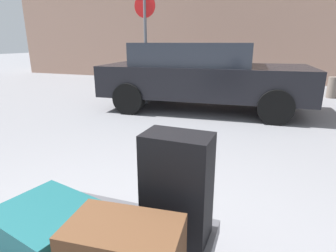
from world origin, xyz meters
TOP-DOWN VIEW (x-y plane):
  - luggage_cart at (0.00, 0.00)m, footprint 1.26×0.86m
  - suitcase_teal_rear_right at (-0.24, -0.11)m, footprint 0.61×0.55m
  - suitcase_black_front_left at (0.41, 0.20)m, footprint 0.38×0.24m
  - parked_car at (-0.52, 4.84)m, footprint 4.42×2.16m
  - bollard_kerb_near at (2.48, 7.25)m, footprint 0.25×0.25m
  - no_parking_sign at (-1.86, 4.90)m, footprint 0.50×0.07m

SIDE VIEW (x-z plane):
  - luggage_cart at x=0.00m, z-range 0.10..0.44m
  - bollard_kerb_near at x=2.48m, z-range 0.00..0.55m
  - suitcase_teal_rear_right at x=-0.24m, z-range 0.34..0.57m
  - suitcase_black_front_left at x=0.41m, z-range 0.34..0.97m
  - parked_car at x=-0.52m, z-range 0.05..1.47m
  - no_parking_sign at x=-1.86m, z-range 0.29..2.73m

